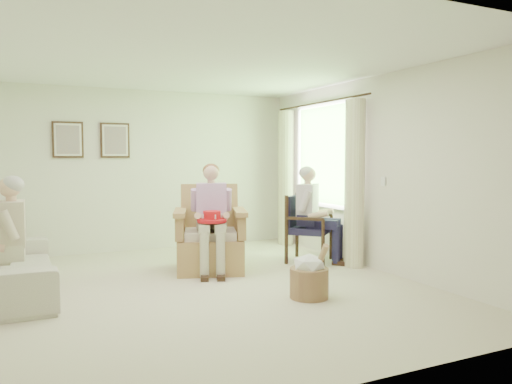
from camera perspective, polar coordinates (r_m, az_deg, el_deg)
floor at (r=5.88m, az=-6.55°, el=-10.96°), size 5.50×5.50×0.00m
back_wall at (r=8.33m, az=-12.73°, el=2.43°), size 5.00×0.04×2.60m
front_wall at (r=3.20m, az=9.32°, el=0.11°), size 5.00×0.04×2.60m
right_wall at (r=6.90m, az=13.42°, el=2.11°), size 0.04×5.50×2.60m
ceiling at (r=5.78m, az=-6.76°, el=14.79°), size 5.00×5.50×0.02m
window at (r=7.85m, az=7.75°, el=4.48°), size 0.13×2.50×1.63m
curtain_left at (r=6.98m, az=11.18°, el=0.93°), size 0.34×0.34×2.30m
curtain_right at (r=8.63m, az=3.42°, el=1.57°), size 0.34×0.34×2.30m
framed_print_left at (r=8.12m, az=-20.70°, el=5.61°), size 0.45×0.05×0.55m
framed_print_right at (r=8.21m, az=-15.81°, el=5.70°), size 0.45×0.05×0.55m
wicker_armchair at (r=6.74m, az=-5.37°, el=-5.85°), size 0.89×0.89×1.14m
wood_armchair at (r=7.35m, az=5.78°, el=-3.79°), size 0.62×0.58×0.95m
sofa at (r=6.20m, az=-26.28°, el=-7.45°), size 2.24×0.88×0.65m
person_wicker at (r=6.54m, az=-4.94°, el=-2.03°), size 0.40×0.62×1.40m
person_dark at (r=7.19m, az=6.45°, el=-1.79°), size 0.40×0.62×1.35m
person_sofa at (r=5.61m, az=-26.50°, el=-4.28°), size 0.42×0.62×1.30m
red_hat at (r=6.34m, az=-5.06°, el=-2.99°), size 0.37×0.37×0.14m
hatbox at (r=5.47m, az=6.12°, el=-9.52°), size 0.53×0.53×0.61m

